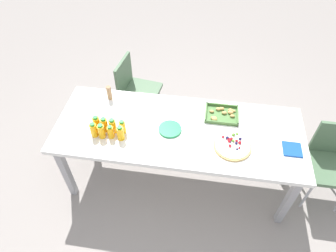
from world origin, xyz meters
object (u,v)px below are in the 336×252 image
object	(u,v)px
juice_bottle_0	(94,130)
juice_bottle_2	(111,132)
snack_tray	(222,114)
cardboard_tube	(109,93)
juice_bottle_1	(101,131)
plate_stack	(170,129)
juice_bottle_6	(113,126)
juice_bottle_3	(120,133)
fruit_pizza	(232,145)
chair_end	(332,159)
juice_bottle_5	(104,125)
napkin_stack	(292,149)
juice_bottle_4	(97,123)
chair_far_left	(135,87)
juice_bottle_7	(122,127)
party_table	(179,134)

from	to	relation	value
juice_bottle_0	juice_bottle_2	size ratio (longest dim) A/B	1.10
snack_tray	cardboard_tube	distance (m)	1.06
juice_bottle_0	juice_bottle_2	world-z (taller)	juice_bottle_0
juice_bottle_1	plate_stack	size ratio (longest dim) A/B	0.73
juice_bottle_1	juice_bottle_6	xyz separation A→B (m)	(0.08, 0.07, 0.00)
juice_bottle_3	fruit_pizza	xyz separation A→B (m)	(0.92, 0.05, -0.05)
juice_bottle_3	cardboard_tube	xyz separation A→B (m)	(-0.23, 0.47, 0.00)
juice_bottle_2	snack_tray	size ratio (longest dim) A/B	0.45
chair_end	juice_bottle_2	bearing A→B (deg)	7.55
juice_bottle_5	napkin_stack	bearing A→B (deg)	0.59
chair_end	juice_bottle_0	world-z (taller)	juice_bottle_0
juice_bottle_0	plate_stack	xyz separation A→B (m)	(0.62, 0.16, -0.06)
juice_bottle_5	plate_stack	size ratio (longest dim) A/B	0.73
juice_bottle_6	plate_stack	xyz separation A→B (m)	(0.48, 0.09, -0.06)
juice_bottle_2	napkin_stack	world-z (taller)	juice_bottle_2
chair_end	snack_tray	distance (m)	1.07
juice_bottle_0	cardboard_tube	xyz separation A→B (m)	(-0.00, 0.47, 0.00)
chair_end	juice_bottle_6	world-z (taller)	juice_bottle_6
juice_bottle_4	juice_bottle_5	size ratio (longest dim) A/B	1.02
napkin_stack	juice_bottle_5	bearing A→B (deg)	-179.41
juice_bottle_3	juice_bottle_4	world-z (taller)	juice_bottle_4
plate_stack	cardboard_tube	world-z (taller)	cardboard_tube
juice_bottle_2	cardboard_tube	distance (m)	0.49
chair_end	juice_bottle_3	world-z (taller)	juice_bottle_3
juice_bottle_4	napkin_stack	world-z (taller)	juice_bottle_4
juice_bottle_6	juice_bottle_4	bearing A→B (deg)	176.37
napkin_stack	chair_far_left	bearing A→B (deg)	150.38
juice_bottle_5	snack_tray	xyz separation A→B (m)	(0.98, 0.33, -0.05)
juice_bottle_6	plate_stack	bearing A→B (deg)	10.40
napkin_stack	juice_bottle_3	bearing A→B (deg)	-176.40
juice_bottle_0	juice_bottle_7	bearing A→B (deg)	17.38
cardboard_tube	snack_tray	bearing A→B (deg)	-3.68
juice_bottle_6	cardboard_tube	bearing A→B (deg)	109.86
juice_bottle_2	plate_stack	world-z (taller)	juice_bottle_2
juice_bottle_0	cardboard_tube	distance (m)	0.47
chair_end	cardboard_tube	distance (m)	2.12
juice_bottle_3	juice_bottle_7	distance (m)	0.07
juice_bottle_2	chair_far_left	bearing A→B (deg)	92.39
juice_bottle_7	snack_tray	distance (m)	0.89
juice_bottle_2	juice_bottle_6	bearing A→B (deg)	90.17
juice_bottle_2	napkin_stack	bearing A→B (deg)	3.24
juice_bottle_1	chair_far_left	bearing A→B (deg)	87.82
chair_far_left	plate_stack	xyz separation A→B (m)	(0.52, -0.80, 0.26)
juice_bottle_4	fruit_pizza	size ratio (longest dim) A/B	0.48
chair_far_left	juice_bottle_6	size ratio (longest dim) A/B	5.73
chair_end	party_table	bearing A→B (deg)	3.15
juice_bottle_5	juice_bottle_6	world-z (taller)	juice_bottle_6
juice_bottle_3	fruit_pizza	distance (m)	0.92
fruit_pizza	cardboard_tube	world-z (taller)	cardboard_tube
chair_far_left	cardboard_tube	distance (m)	0.60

